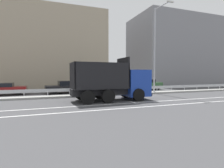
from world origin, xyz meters
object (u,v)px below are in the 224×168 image
Objects in this scene: median_road_sign at (79,85)px; parked_car_2 at (6,89)px; street_lamp_1 at (156,46)px; parked_car_4 at (107,86)px; dump_truck at (120,84)px; parked_car_3 at (66,87)px; parked_car_5 at (146,84)px.

parked_car_2 is at bearing 151.52° from median_road_sign.
street_lamp_1 reaches higher than parked_car_4.
dump_truck is 1.43× the size of parked_car_3.
street_lamp_1 reaches higher than dump_truck.
parked_car_4 is at bearing 44.57° from median_road_sign.
parked_car_2 is (-15.54, 4.11, -4.63)m from street_lamp_1.
parked_car_4 reaches higher than parked_car_2.
median_road_sign reaches higher than parked_car_4.
parked_car_4 is at bearing 168.56° from dump_truck.
dump_truck is at bearing 135.51° from parked_car_5.
parked_car_3 is (6.16, -0.03, 0.05)m from parked_car_2.
dump_truck is 1.70× the size of parked_car_2.
parked_car_5 is (1.62, 4.62, -4.54)m from street_lamp_1.
dump_truck is at bearing -11.56° from parked_car_4.
parked_car_5 is (11.00, 0.55, 0.04)m from parked_car_3.
median_road_sign is 3.90m from parked_car_3.
parked_car_3 reaches higher than parked_car_2.
parked_car_3 is (-3.86, 7.02, -0.60)m from dump_truck.
parked_car_4 is at bearing 133.77° from street_lamp_1.
parked_car_3 is 5.11m from parked_car_4.
parked_car_2 is (-10.02, 7.05, -0.65)m from dump_truck.
street_lamp_1 is 2.00× the size of parked_car_4.
median_road_sign is at bearing -47.55° from parked_car_4.
street_lamp_1 is 11.20m from parked_car_3.
median_road_sign is 0.48× the size of parked_car_3.
median_road_sign is at bearing 177.99° from street_lamp_1.
parked_car_4 is 1.11× the size of parked_car_5.
median_road_sign is 0.24× the size of street_lamp_1.
median_road_sign is (-3.00, 3.24, -0.14)m from dump_truck.
street_lamp_1 reaches higher than median_road_sign.
dump_truck reaches higher than parked_car_5.
street_lamp_1 is at bearing -118.37° from parked_car_3.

